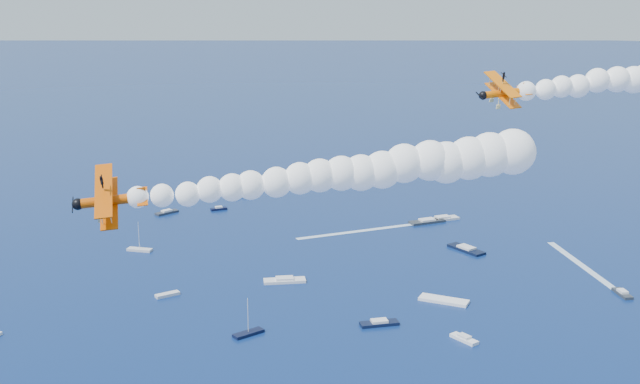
% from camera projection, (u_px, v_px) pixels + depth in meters
% --- Properties ---
extents(biplane_lead, '(10.36, 11.08, 7.23)m').
position_uv_depth(biplane_lead, '(505.00, 93.00, 105.17)').
color(biplane_lead, '#E86504').
extents(biplane_trail, '(12.41, 13.52, 9.65)m').
position_uv_depth(biplane_trail, '(111.00, 200.00, 93.03)').
color(biplane_trail, '#D75004').
extents(smoke_trail_trail, '(51.75, 44.73, 9.31)m').
position_uv_depth(smoke_trail_trail, '(331.00, 175.00, 96.90)').
color(smoke_trail_trail, white).
extents(spectator_boats, '(204.66, 164.32, 0.70)m').
position_uv_depth(spectator_boats, '(399.00, 290.00, 203.14)').
color(spectator_boats, '#282E36').
rests_on(spectator_boats, ground).
extents(boat_wakes, '(160.68, 109.87, 0.04)m').
position_uv_depth(boat_wakes, '(316.00, 263.00, 223.46)').
color(boat_wakes, white).
rests_on(boat_wakes, ground).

